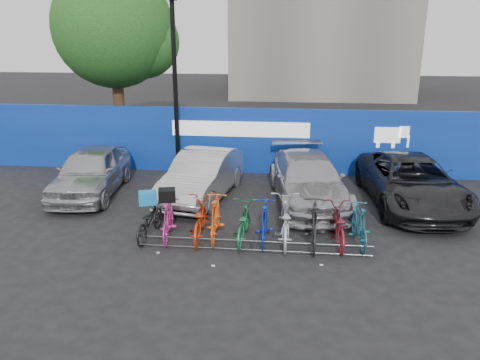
# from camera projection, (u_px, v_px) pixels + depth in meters

# --- Properties ---
(ground) EXTENTS (100.00, 100.00, 0.00)m
(ground) POSITION_uv_depth(u_px,v_px,m) (254.00, 241.00, 11.66)
(ground) COLOR black
(ground) RESTS_ON ground
(hoarding) EXTENTS (22.00, 0.18, 2.40)m
(hoarding) POSITION_uv_depth(u_px,v_px,m) (268.00, 141.00, 16.98)
(hoarding) COLOR navy
(hoarding) RESTS_ON ground
(tree) EXTENTS (5.40, 5.20, 7.80)m
(tree) POSITION_uv_depth(u_px,v_px,m) (119.00, 31.00, 20.38)
(tree) COLOR #382314
(tree) RESTS_ON ground
(lamppost) EXTENTS (0.25, 0.50, 6.11)m
(lamppost) POSITION_uv_depth(u_px,v_px,m) (175.00, 84.00, 16.13)
(lamppost) COLOR black
(lamppost) RESTS_ON ground
(bike_rack) EXTENTS (5.60, 0.03, 0.30)m
(bike_rack) POSITION_uv_depth(u_px,v_px,m) (252.00, 245.00, 11.04)
(bike_rack) COLOR #595B60
(bike_rack) RESTS_ON ground
(car_0) EXTENTS (2.19, 4.58, 1.51)m
(car_0) POSITION_uv_depth(u_px,v_px,m) (91.00, 171.00, 14.91)
(car_0) COLOR #A3A3A7
(car_0) RESTS_ON ground
(car_1) EXTENTS (2.23, 4.60, 1.45)m
(car_1) POSITION_uv_depth(u_px,v_px,m) (203.00, 175.00, 14.55)
(car_1) COLOR #ACABB0
(car_1) RESTS_ON ground
(car_2) EXTENTS (2.71, 5.21, 1.44)m
(car_2) POSITION_uv_depth(u_px,v_px,m) (308.00, 180.00, 14.15)
(car_2) COLOR #A6A5AA
(car_2) RESTS_ON ground
(car_3) EXTENTS (2.77, 5.40, 1.46)m
(car_3) POSITION_uv_depth(u_px,v_px,m) (411.00, 182.00, 13.91)
(car_3) COLOR black
(car_3) RESTS_ON ground
(bike_0) EXTENTS (0.70, 1.74, 0.90)m
(bike_0) POSITION_uv_depth(u_px,v_px,m) (149.00, 221.00, 11.76)
(bike_0) COLOR black
(bike_0) RESTS_ON ground
(bike_1) EXTENTS (0.66, 1.71, 1.00)m
(bike_1) POSITION_uv_depth(u_px,v_px,m) (168.00, 220.00, 11.67)
(bike_1) COLOR #E03396
(bike_1) RESTS_ON ground
(bike_2) EXTENTS (0.79, 1.95, 1.00)m
(bike_2) POSITION_uv_depth(u_px,v_px,m) (199.00, 219.00, 11.70)
(bike_2) COLOR red
(bike_2) RESTS_ON ground
(bike_3) EXTENTS (0.61, 1.84, 1.09)m
(bike_3) POSITION_uv_depth(u_px,v_px,m) (216.00, 218.00, 11.69)
(bike_3) COLOR #FA5C15
(bike_3) RESTS_ON ground
(bike_4) EXTENTS (0.68, 1.81, 0.94)m
(bike_4) POSITION_uv_depth(u_px,v_px,m) (243.00, 223.00, 11.56)
(bike_4) COLOR #1B683C
(bike_4) RESTS_ON ground
(bike_5) EXTENTS (0.50, 1.72, 1.03)m
(bike_5) POSITION_uv_depth(u_px,v_px,m) (265.00, 222.00, 11.48)
(bike_5) COLOR #0D26AB
(bike_5) RESTS_ON ground
(bike_6) EXTENTS (0.77, 2.08, 1.09)m
(bike_6) POSITION_uv_depth(u_px,v_px,m) (285.00, 221.00, 11.50)
(bike_6) COLOR #B2B6BA
(bike_6) RESTS_ON ground
(bike_7) EXTENTS (0.59, 1.91, 1.14)m
(bike_7) POSITION_uv_depth(u_px,v_px,m) (315.00, 224.00, 11.24)
(bike_7) COLOR #232426
(bike_7) RESTS_ON ground
(bike_8) EXTENTS (0.71, 1.88, 0.98)m
(bike_8) POSITION_uv_depth(u_px,v_px,m) (338.00, 225.00, 11.37)
(bike_8) COLOR maroon
(bike_8) RESTS_ON ground
(bike_9) EXTENTS (0.61, 1.74, 1.03)m
(bike_9) POSITION_uv_depth(u_px,v_px,m) (359.00, 225.00, 11.33)
(bike_9) COLOR #1A6079
(bike_9) RESTS_ON ground
(cargo_crate) EXTENTS (0.52, 0.45, 0.31)m
(cargo_crate) POSITION_uv_depth(u_px,v_px,m) (148.00, 198.00, 11.58)
(cargo_crate) COLOR #1275C1
(cargo_crate) RESTS_ON bike_0
(cargo_topcase) EXTENTS (0.49, 0.46, 0.30)m
(cargo_topcase) POSITION_uv_depth(u_px,v_px,m) (167.00, 195.00, 11.48)
(cargo_topcase) COLOR black
(cargo_topcase) RESTS_ON bike_1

